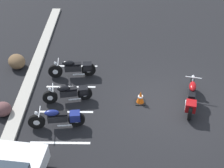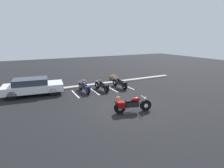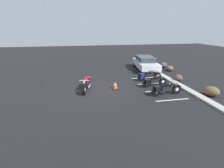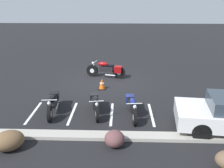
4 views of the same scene
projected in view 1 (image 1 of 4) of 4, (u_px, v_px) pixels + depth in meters
name	position (u px, v px, depth m)	size (l,w,h in m)	color
ground	(171.00, 105.00, 12.41)	(60.00, 60.00, 0.00)	black
motorcycle_maroon_featured	(191.00, 97.00, 12.08)	(2.26, 0.85, 0.90)	black
parked_bike_0	(59.00, 118.00, 11.20)	(0.59, 2.05, 0.81)	black
parked_bike_1	(70.00, 93.00, 12.37)	(0.68, 1.96, 0.78)	black
parked_bike_2	(74.00, 68.00, 13.72)	(0.61, 2.09, 0.82)	black
concrete_curb	(22.00, 103.00, 12.44)	(18.00, 0.50, 0.12)	#A8A399
landscape_rock_0	(17.00, 61.00, 14.37)	(0.94, 0.76, 0.62)	brown
landscape_rock_1	(3.00, 109.00, 11.81)	(0.63, 0.66, 0.54)	brown
traffic_cone	(140.00, 98.00, 12.38)	(0.40, 0.40, 0.55)	black
stall_line_0	(60.00, 143.00, 10.82)	(0.10, 2.10, 0.00)	white
stall_line_1	(66.00, 112.00, 12.09)	(0.10, 2.10, 0.00)	white
stall_line_2	(71.00, 87.00, 13.36)	(0.10, 2.10, 0.00)	white
stall_line_3	(75.00, 66.00, 14.63)	(0.10, 2.10, 0.00)	white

